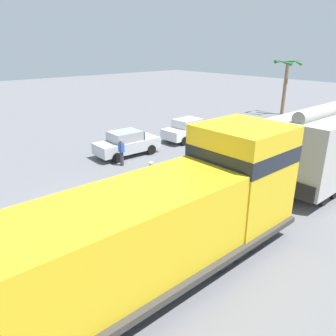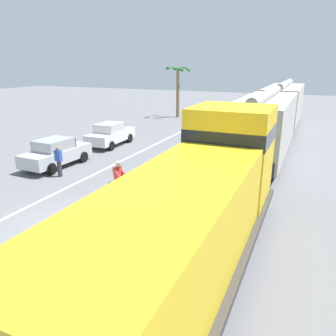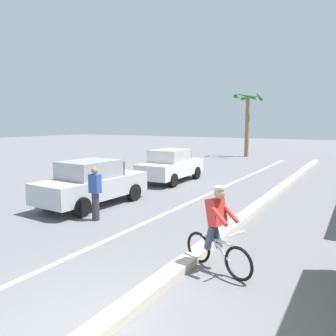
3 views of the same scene
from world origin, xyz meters
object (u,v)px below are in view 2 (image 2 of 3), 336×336
palm_tree_near (178,80)px  hopper_car_lead (264,126)px  pedestrian_by_cars (59,161)px  cyclist (119,181)px  parked_car_silver (56,153)px  hopper_car_middle (283,105)px  parked_car_white (110,134)px  locomotive (199,207)px

palm_tree_near → hopper_car_lead: bearing=-50.2°
pedestrian_by_cars → cyclist: bearing=-16.5°
hopper_car_lead → parked_car_silver: (-10.51, -6.38, -1.26)m
cyclist → palm_tree_near: 23.42m
hopper_car_lead → cyclist: bearing=-117.3°
hopper_car_middle → parked_car_white: hopper_car_middle is taller
parked_car_white → cyclist: cyclist is taller
hopper_car_lead → cyclist: size_ratio=6.18×
hopper_car_middle → cyclist: hopper_car_middle is taller
palm_tree_near → pedestrian_by_cars: palm_tree_near is taller
hopper_car_lead → parked_car_silver: 12.36m
hopper_car_middle → parked_car_silver: hopper_car_middle is taller
locomotive → hopper_car_middle: size_ratio=1.10×
cyclist → locomotive: bearing=-33.9°
parked_car_white → cyclist: size_ratio=2.48×
locomotive → parked_car_white: 15.53m
hopper_car_lead → palm_tree_near: palm_tree_near is taller
parked_car_silver → hopper_car_middle: bearing=59.7°
hopper_car_middle → pedestrian_by_cars: (-9.12, -19.31, -1.23)m
locomotive → cyclist: bearing=146.1°
parked_car_silver → pedestrian_by_cars: (1.38, -1.33, 0.03)m
locomotive → parked_car_white: locomotive is taller
hopper_car_lead → parked_car_silver: size_ratio=2.49×
hopper_car_lead → parked_car_silver: bearing=-148.8°
palm_tree_near → pedestrian_by_cars: size_ratio=3.43×
parked_car_silver → parked_car_white: same height
hopper_car_lead → pedestrian_by_cars: (-9.12, -7.71, -1.23)m
hopper_car_middle → parked_car_white: 16.31m
parked_car_white → cyclist: 10.11m
parked_car_silver → palm_tree_near: size_ratio=0.77×
locomotive → parked_car_silver: 12.03m
pedestrian_by_cars → parked_car_silver: bearing=136.1°
parked_car_silver → parked_car_white: bearing=90.2°
parked_car_white → hopper_car_middle: bearing=49.6°
parked_car_silver → palm_tree_near: bearing=91.7°
parked_car_white → palm_tree_near: 14.42m
locomotive → pedestrian_by_cars: locomotive is taller
hopper_car_middle → cyclist: (-4.66, -20.62, -1.26)m
parked_car_silver → parked_car_white: 5.59m
hopper_car_middle → pedestrian_by_cars: hopper_car_middle is taller
hopper_car_lead → hopper_car_middle: 11.60m
parked_car_silver → hopper_car_lead: bearing=31.2°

